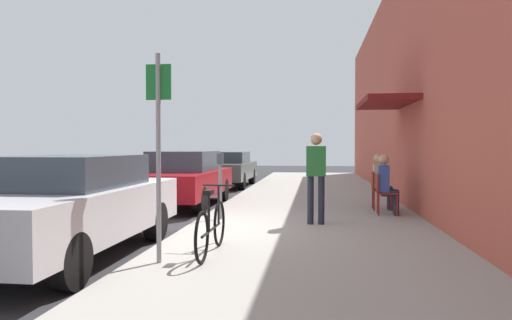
# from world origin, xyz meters

# --- Properties ---
(ground_plane) EXTENTS (60.00, 60.00, 0.00)m
(ground_plane) POSITION_xyz_m (0.00, 0.00, 0.00)
(ground_plane) COLOR #2D2D30
(sidewalk_slab) EXTENTS (4.50, 32.00, 0.12)m
(sidewalk_slab) POSITION_xyz_m (2.25, 2.00, 0.06)
(sidewalk_slab) COLOR #9E9B93
(sidewalk_slab) RESTS_ON ground_plane
(building_facade) EXTENTS (1.40, 32.00, 6.41)m
(building_facade) POSITION_xyz_m (4.65, 2.01, 3.20)
(building_facade) COLOR #BC5442
(building_facade) RESTS_ON ground_plane
(parked_car_0) EXTENTS (1.80, 4.40, 1.44)m
(parked_car_0) POSITION_xyz_m (-1.10, -1.98, 0.75)
(parked_car_0) COLOR #B7B7BC
(parked_car_0) RESTS_ON ground_plane
(parked_car_1) EXTENTS (1.80, 4.40, 1.45)m
(parked_car_1) POSITION_xyz_m (-1.10, 3.75, 0.74)
(parked_car_1) COLOR maroon
(parked_car_1) RESTS_ON ground_plane
(parked_car_2) EXTENTS (1.80, 4.40, 1.36)m
(parked_car_2) POSITION_xyz_m (-1.10, 9.91, 0.72)
(parked_car_2) COLOR #47514C
(parked_car_2) RESTS_ON ground_plane
(parking_meter) EXTENTS (0.12, 0.10, 1.32)m
(parking_meter) POSITION_xyz_m (0.45, 1.01, 0.89)
(parking_meter) COLOR slate
(parking_meter) RESTS_ON sidewalk_slab
(street_sign) EXTENTS (0.32, 0.06, 2.60)m
(street_sign) POSITION_xyz_m (0.40, -2.52, 1.64)
(street_sign) COLOR gray
(street_sign) RESTS_ON sidewalk_slab
(bicycle_0) EXTENTS (0.46, 1.71, 0.90)m
(bicycle_0) POSITION_xyz_m (0.95, -2.00, 0.48)
(bicycle_0) COLOR black
(bicycle_0) RESTS_ON sidewalk_slab
(cafe_chair_0) EXTENTS (0.47, 0.47, 0.87)m
(cafe_chair_0) POSITION_xyz_m (3.78, 2.01, 0.62)
(cafe_chair_0) COLOR maroon
(cafe_chair_0) RESTS_ON sidewalk_slab
(seated_patron_0) EXTENTS (0.44, 0.38, 1.29)m
(seated_patron_0) POSITION_xyz_m (3.84, 2.00, 0.82)
(seated_patron_0) COLOR #232838
(seated_patron_0) RESTS_ON sidewalk_slab
(cafe_chair_1) EXTENTS (0.46, 0.46, 0.87)m
(cafe_chair_1) POSITION_xyz_m (3.78, 2.83, 0.62)
(cafe_chair_1) COLOR maroon
(cafe_chair_1) RESTS_ON sidewalk_slab
(seated_patron_1) EXTENTS (0.44, 0.37, 1.29)m
(seated_patron_1) POSITION_xyz_m (3.84, 2.83, 0.82)
(seated_patron_1) COLOR #232838
(seated_patron_1) RESTS_ON sidewalk_slab
(pedestrian_standing) EXTENTS (0.36, 0.22, 1.70)m
(pedestrian_standing) POSITION_xyz_m (2.35, 0.62, 1.12)
(pedestrian_standing) COLOR #232838
(pedestrian_standing) RESTS_ON sidewalk_slab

